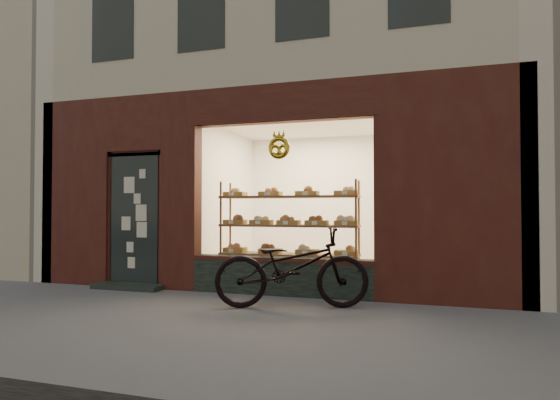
% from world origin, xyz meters
% --- Properties ---
extents(ground, '(90.00, 90.00, 0.00)m').
position_xyz_m(ground, '(0.00, 0.00, 0.00)').
color(ground, '#555555').
extents(bakery_building, '(7.20, 7.28, 9.00)m').
position_xyz_m(bakery_building, '(0.04, 5.29, 5.58)').
color(bakery_building, '#441D12').
rests_on(bakery_building, ground).
extents(display_shelf, '(2.20, 0.45, 1.70)m').
position_xyz_m(display_shelf, '(0.45, 2.55, 0.87)').
color(display_shelf, brown).
rests_on(display_shelf, ground).
extents(bicycle, '(2.08, 1.23, 1.03)m').
position_xyz_m(bicycle, '(0.81, 1.35, 0.52)').
color(bicycle, black).
rests_on(bicycle, ground).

